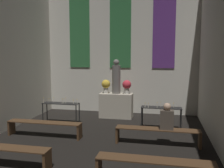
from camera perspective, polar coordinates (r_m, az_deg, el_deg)
wall_back at (r=10.55m, az=1.98°, el=9.79°), size 6.55×0.16×5.97m
altar at (r=9.81m, az=0.97°, el=-4.92°), size 1.27×0.58×0.95m
statue at (r=9.65m, az=0.98°, el=1.41°), size 0.32×0.32×1.33m
flower_vase_left at (r=9.77m, az=-1.40°, el=-0.26°), size 0.34×0.34×0.53m
flower_vase_right at (r=9.61m, az=3.39°, el=-0.38°), size 0.34×0.34×0.53m
candle_rack_left at (r=9.06m, az=-11.59°, el=-4.92°), size 1.31×0.38×0.95m
candle_rack_right at (r=8.33m, az=11.18°, el=-5.95°), size 1.31×0.38×0.94m
pew_second_left at (r=6.19m, az=-24.12°, el=-13.89°), size 2.28×0.36×0.46m
pew_second_right at (r=5.12m, az=9.66°, el=-17.84°), size 2.28×0.36×0.46m
pew_back_left at (r=7.85m, az=-15.20°, el=-9.15°), size 2.28×0.36×0.46m
pew_back_right at (r=7.04m, az=10.34°, el=-10.90°), size 2.28×0.36×0.46m
person_seated at (r=6.92m, az=12.43°, el=-7.56°), size 0.36×0.24×0.72m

